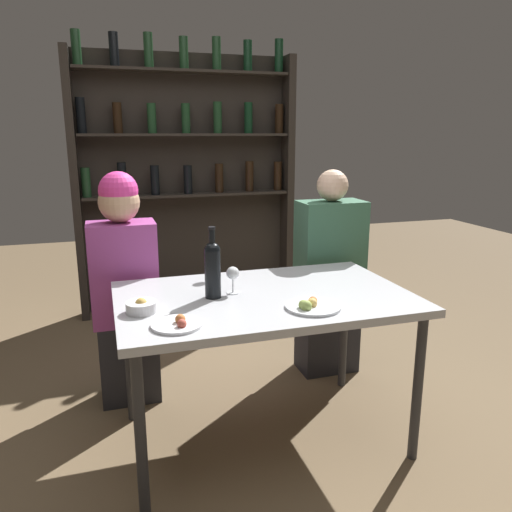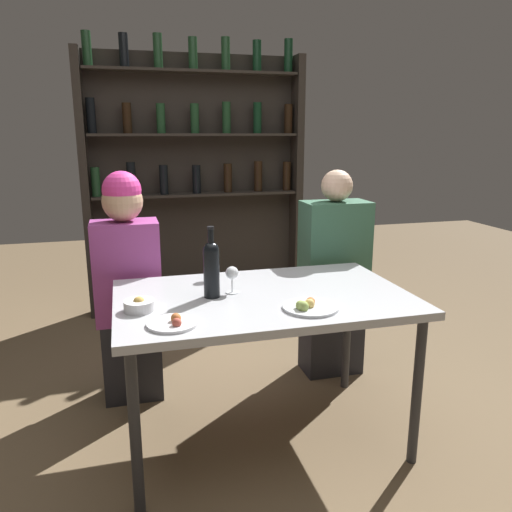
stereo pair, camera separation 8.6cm
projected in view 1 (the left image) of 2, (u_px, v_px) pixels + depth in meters
ground_plane at (264, 436)px, 2.43m from camera, size 10.00×10.00×0.00m
dining_table at (264, 307)px, 2.27m from camera, size 1.31×0.82×0.73m
wine_rack_wall at (186, 171)px, 4.02m from camera, size 1.77×0.21×2.16m
wine_bottle at (213, 267)px, 2.18m from camera, size 0.07×0.07×0.32m
wine_glass_0 at (233, 275)px, 2.25m from camera, size 0.06×0.06×0.12m
wine_glass_1 at (211, 264)px, 2.45m from camera, size 0.06×0.06×0.12m
food_plate_0 at (178, 324)px, 1.88m from camera, size 0.19×0.19×0.04m
food_plate_1 at (311, 306)px, 2.07m from camera, size 0.23×0.23×0.05m
snack_bowl at (141, 307)px, 2.02m from camera, size 0.12×0.12×0.06m
seated_person_left at (125, 291)px, 2.64m from camera, size 0.34×0.22×1.25m
seated_person_right at (329, 280)px, 2.99m from camera, size 0.38×0.22×1.23m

